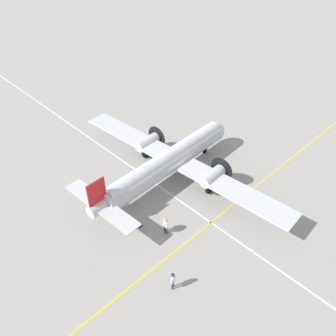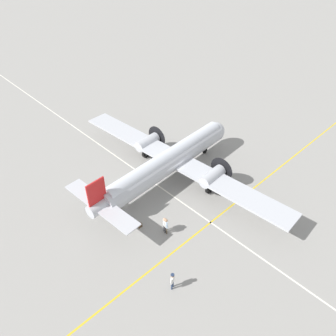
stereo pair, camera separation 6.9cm
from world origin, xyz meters
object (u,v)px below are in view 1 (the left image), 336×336
Objects in this scene: passenger_boarding at (165,224)px; suitcase_near_door at (140,225)px; airliner_main at (170,160)px; crew_foreground at (173,280)px; ramp_agent at (166,225)px.

suitcase_near_door is at bearing 54.69° from passenger_boarding.
crew_foreground is (-9.30, -9.83, -1.28)m from airliner_main.
crew_foreground is at bearing -137.17° from airliner_main.
suitcase_near_door is (-7.08, -3.29, -2.14)m from airliner_main.
passenger_boarding is 2.49m from suitcase_near_door.
passenger_boarding reaches higher than suitcase_near_door.
passenger_boarding is (-5.81, -5.27, -1.30)m from airliner_main.
ramp_agent reaches higher than suitcase_near_door.
airliner_main is at bearing 24.96° from suitcase_near_door.
crew_foreground is at bearing 164.38° from ramp_agent.
ramp_agent is at bearing -59.51° from suitcase_near_door.
suitcase_near_door is (2.22, 6.54, -0.86)m from crew_foreground.
suitcase_near_door is (-1.27, 2.16, -0.85)m from ramp_agent.
passenger_boarding is 1.00× the size of ramp_agent.
crew_foreground is at bearing -108.77° from suitcase_near_door.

